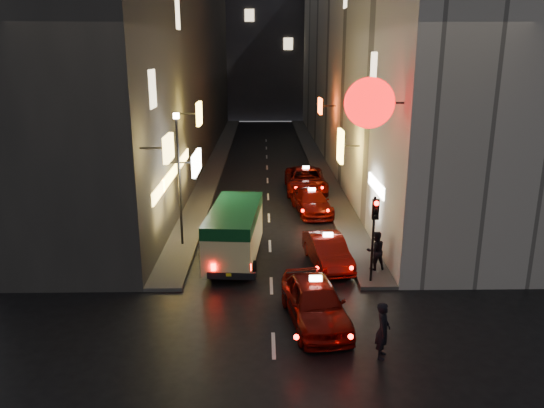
{
  "coord_description": "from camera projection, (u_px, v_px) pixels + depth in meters",
  "views": [
    {
      "loc": [
        -0.3,
        -10.97,
        9.02
      ],
      "look_at": [
        0.1,
        13.0,
        2.11
      ],
      "focal_mm": 35.0,
      "sensor_mm": 36.0,
      "label": 1
    }
  ],
  "objects": [
    {
      "name": "taxi_second",
      "position": [
        328.0,
        249.0,
        23.03
      ],
      "size": [
        2.7,
        5.11,
        1.72
      ],
      "color": "#610905",
      "rests_on": "ground"
    },
    {
      "name": "building_far",
      "position": [
        265.0,
        37.0,
        73.4
      ],
      "size": [
        30.0,
        10.0,
        22.0
      ],
      "primitive_type": "cube",
      "color": "#343439",
      "rests_on": "ground"
    },
    {
      "name": "building_left",
      "position": [
        168.0,
        52.0,
        43.08
      ],
      "size": [
        7.63,
        52.0,
        18.0
      ],
      "color": "#363431",
      "rests_on": "ground"
    },
    {
      "name": "taxi_near",
      "position": [
        315.0,
        298.0,
        18.09
      ],
      "size": [
        3.12,
        5.97,
        1.98
      ],
      "color": "#610905",
      "rests_on": "ground"
    },
    {
      "name": "minibus",
      "position": [
        235.0,
        228.0,
        23.34
      ],
      "size": [
        2.46,
        5.86,
        2.46
      ],
      "color": "#D2CA83",
      "rests_on": "ground"
    },
    {
      "name": "taxi_far",
      "position": [
        306.0,
        178.0,
        35.17
      ],
      "size": [
        2.38,
        5.78,
        2.01
      ],
      "color": "#610905",
      "rests_on": "ground"
    },
    {
      "name": "sidewalk_right",
      "position": [
        316.0,
        159.0,
        45.75
      ],
      "size": [
        1.5,
        52.0,
        0.15
      ],
      "primitive_type": "cube",
      "color": "#42403D",
      "rests_on": "ground"
    },
    {
      "name": "pedestrian_crossing",
      "position": [
        383.0,
        327.0,
        16.0
      ],
      "size": [
        0.61,
        0.77,
        2.05
      ],
      "primitive_type": "imported",
      "rotation": [
        0.0,
        0.0,
        1.28
      ],
      "color": "black",
      "rests_on": "ground"
    },
    {
      "name": "building_right",
      "position": [
        364.0,
        52.0,
        43.33
      ],
      "size": [
        8.25,
        52.0,
        18.0
      ],
      "color": "#B5AFA6",
      "rests_on": "ground"
    },
    {
      "name": "lamp_post",
      "position": [
        179.0,
        171.0,
        24.43
      ],
      "size": [
        0.28,
        0.28,
        6.22
      ],
      "color": "black",
      "rests_on": "sidewalk_left"
    },
    {
      "name": "taxi_third",
      "position": [
        312.0,
        200.0,
        30.6
      ],
      "size": [
        2.61,
        5.06,
        1.71
      ],
      "color": "#610905",
      "rests_on": "ground"
    },
    {
      "name": "sidewalk_left",
      "position": [
        218.0,
        160.0,
        45.61
      ],
      "size": [
        1.5,
        52.0,
        0.15
      ],
      "primitive_type": "cube",
      "color": "#42403D",
      "rests_on": "ground"
    },
    {
      "name": "pedestrian_sidewalk",
      "position": [
        376.0,
        248.0,
        22.2
      ],
      "size": [
        0.8,
        0.61,
        1.9
      ],
      "primitive_type": "imported",
      "rotation": [
        0.0,
        0.0,
        3.39
      ],
      "color": "black",
      "rests_on": "sidewalk_right"
    },
    {
      "name": "traffic_light",
      "position": [
        375.0,
        222.0,
        20.5
      ],
      "size": [
        0.26,
        0.43,
        3.5
      ],
      "color": "black",
      "rests_on": "sidewalk_right"
    }
  ]
}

